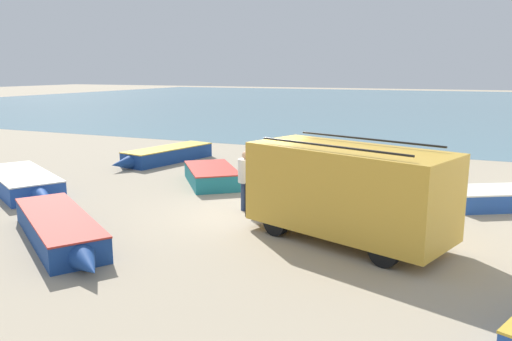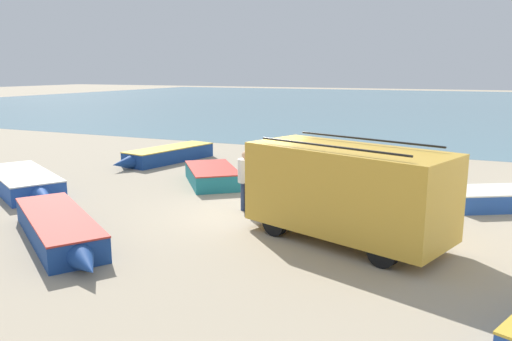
{
  "view_description": "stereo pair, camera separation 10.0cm",
  "coord_description": "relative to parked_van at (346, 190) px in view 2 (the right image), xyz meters",
  "views": [
    {
      "loc": [
        5.31,
        -12.21,
        3.96
      ],
      "look_at": [
        -0.56,
        1.26,
        1.0
      ],
      "focal_mm": 35.0,
      "sensor_mm": 36.0,
      "label": 1
    },
    {
      "loc": [
        5.4,
        -12.17,
        3.96
      ],
      "look_at": [
        -0.56,
        1.26,
        1.0
      ],
      "focal_mm": 35.0,
      "sensor_mm": 36.0,
      "label": 2
    }
  ],
  "objects": [
    {
      "name": "fisherman_0",
      "position": [
        1.11,
        3.76,
        -0.24
      ],
      "size": [
        0.44,
        0.44,
        1.66
      ],
      "rotation": [
        0.0,
        0.0,
        2.42
      ],
      "color": "#38383D",
      "rests_on": "ground_plane"
    },
    {
      "name": "fishing_rowboat_2",
      "position": [
        -10.92,
        0.44,
        -0.92
      ],
      "size": [
        5.25,
        3.57,
        0.62
      ],
      "rotation": [
        0.0,
        0.0,
        5.78
      ],
      "color": "#234CA3",
      "rests_on": "ground_plane"
    },
    {
      "name": "fishing_rowboat_0",
      "position": [
        -2.11,
        7.5,
        -0.95
      ],
      "size": [
        2.05,
        4.0,
        0.56
      ],
      "rotation": [
        0.0,
        0.0,
        1.68
      ],
      "color": "#234CA3",
      "rests_on": "ground_plane"
    },
    {
      "name": "sea_water",
      "position": [
        -2.74,
        53.01,
        -1.23
      ],
      "size": [
        120.0,
        80.0,
        0.01
      ],
      "primitive_type": "cube",
      "color": "slate",
      "rests_on": "ground_plane"
    },
    {
      "name": "fishing_rowboat_3",
      "position": [
        -9.69,
        6.97,
        -0.92
      ],
      "size": [
        2.22,
        5.35,
        0.63
      ],
      "rotation": [
        0.0,
        0.0,
        4.5
      ],
      "color": "navy",
      "rests_on": "ground_plane"
    },
    {
      "name": "ground_plane",
      "position": [
        -2.74,
        1.01,
        -1.23
      ],
      "size": [
        200.0,
        200.0,
        0.0
      ],
      "primitive_type": "plane",
      "color": "tan"
    },
    {
      "name": "parked_van",
      "position": [
        0.0,
        0.0,
        0.0
      ],
      "size": [
        5.17,
        3.43,
        2.37
      ],
      "rotation": [
        0.0,
        0.0,
        2.8
      ],
      "color": "gold",
      "rests_on": "ground_plane"
    },
    {
      "name": "fishing_rowboat_6",
      "position": [
        -5.86,
        4.11,
        -0.94
      ],
      "size": [
        3.15,
        3.61,
        0.59
      ],
      "rotation": [
        0.0,
        0.0,
        2.24
      ],
      "color": "#1E757F",
      "rests_on": "ground_plane"
    },
    {
      "name": "fisherman_2",
      "position": [
        -3.2,
        1.34,
        -0.19
      ],
      "size": [
        0.46,
        0.46,
        1.74
      ],
      "rotation": [
        0.0,
        0.0,
        1.42
      ],
      "color": "navy",
      "rests_on": "ground_plane"
    },
    {
      "name": "fishing_rowboat_4",
      "position": [
        -6.08,
        -2.82,
        -0.93
      ],
      "size": [
        5.0,
        3.76,
        0.61
      ],
      "rotation": [
        0.0,
        0.0,
        5.69
      ],
      "color": "navy",
      "rests_on": "ground_plane"
    },
    {
      "name": "fisherman_1",
      "position": [
        -1.67,
        4.3,
        -0.24
      ],
      "size": [
        0.44,
        0.44,
        1.66
      ],
      "rotation": [
        0.0,
        0.0,
        4.59
      ],
      "color": "#38383D",
      "rests_on": "ground_plane"
    }
  ]
}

